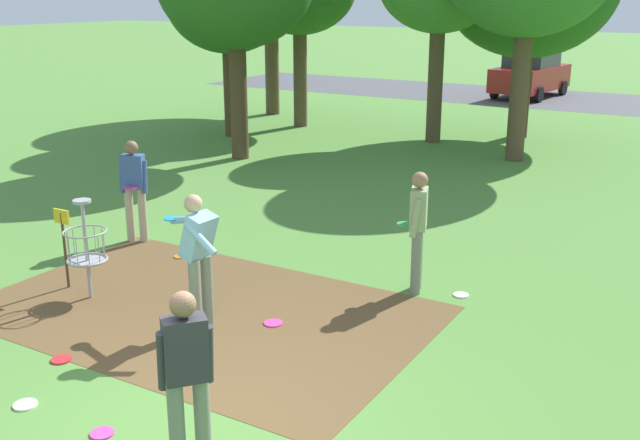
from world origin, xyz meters
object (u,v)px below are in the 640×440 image
at_px(frisbee_far_right, 180,257).
at_px(frisbee_scattered_a, 25,405).
at_px(disc_golf_basket, 84,244).
at_px(frisbee_mid_grass, 61,360).
at_px(player_throwing, 134,185).
at_px(player_waiting_left, 198,253).
at_px(player_foreground_watching, 187,374).
at_px(frisbee_by_tee, 273,323).
at_px(frisbee_near_basket, 102,433).
at_px(frisbee_far_left, 461,295).
at_px(tree_mid_right, 228,0).
at_px(parked_car_leftmost, 531,74).
at_px(frisbee_scattered_b, 199,364).
at_px(player_waiting_right, 418,225).

distance_m(frisbee_far_right, frisbee_scattered_a, 4.51).
xyz_separation_m(disc_golf_basket, frisbee_mid_grass, (1.17, -1.49, -0.74)).
height_order(player_throwing, player_waiting_left, same).
xyz_separation_m(player_foreground_watching, frisbee_by_tee, (-1.12, 2.91, -0.96)).
distance_m(frisbee_near_basket, frisbee_far_left, 5.25).
xyz_separation_m(player_waiting_left, frisbee_scattered_a, (-0.35, -2.37, -0.98)).
relative_size(frisbee_near_basket, frisbee_scattered_a, 0.94).
height_order(disc_golf_basket, frisbee_far_right, disc_golf_basket).
xyz_separation_m(frisbee_scattered_a, tree_mid_right, (-7.24, 13.05, 3.79)).
relative_size(frisbee_by_tee, frisbee_far_left, 1.13).
bearing_deg(frisbee_scattered_a, frisbee_mid_grass, 118.19).
xyz_separation_m(player_throwing, parked_car_leftmost, (0.58, 21.44, -0.05)).
xyz_separation_m(frisbee_mid_grass, parked_car_leftmost, (-1.70, 25.05, 0.91)).
bearing_deg(player_foreground_watching, frisbee_mid_grass, 161.91).
height_order(frisbee_near_basket, frisbee_scattered_b, same).
bearing_deg(frisbee_near_basket, disc_golf_basket, 139.22).
height_order(player_waiting_left, frisbee_near_basket, player_waiting_left).
xyz_separation_m(frisbee_far_right, frisbee_scattered_b, (2.56, -2.64, 0.00)).
xyz_separation_m(player_foreground_watching, tree_mid_right, (-9.43, 13.05, 2.83)).
relative_size(player_waiting_left, frisbee_by_tee, 7.04).
bearing_deg(frisbee_scattered_a, frisbee_far_right, 110.72).
height_order(player_foreground_watching, frisbee_far_left, player_foreground_watching).
bearing_deg(player_waiting_left, frisbee_far_left, 47.07).
height_order(frisbee_mid_grass, frisbee_scattered_b, same).
height_order(player_throwing, frisbee_scattered_b, player_throwing).
xyz_separation_m(player_waiting_right, frisbee_near_basket, (-1.11, -4.80, -0.96)).
relative_size(player_foreground_watching, tree_mid_right, 0.32).
bearing_deg(frisbee_by_tee, frisbee_far_left, 50.54).
bearing_deg(frisbee_far_right, frisbee_scattered_b, -45.89).
height_order(player_throwing, frisbee_mid_grass, player_throwing).
bearing_deg(frisbee_by_tee, frisbee_far_right, 153.73).
bearing_deg(player_waiting_right, parked_car_leftmost, 101.59).
height_order(frisbee_near_basket, tree_mid_right, tree_mid_right).
bearing_deg(frisbee_by_tee, player_foreground_watching, -68.87).
xyz_separation_m(player_foreground_watching, frisbee_scattered_b, (-1.22, 1.58, -0.96)).
height_order(disc_golf_basket, player_throwing, player_throwing).
relative_size(player_foreground_watching, player_throwing, 1.00).
xyz_separation_m(disc_golf_basket, player_waiting_left, (1.98, 0.03, 0.23)).
xyz_separation_m(disc_golf_basket, frisbee_scattered_b, (2.60, -0.78, -0.74)).
height_order(frisbee_by_tee, frisbee_mid_grass, same).
bearing_deg(player_waiting_right, frisbee_far_left, 14.17).
bearing_deg(parked_car_leftmost, frisbee_by_tee, -82.02).
relative_size(player_waiting_right, frisbee_mid_grass, 7.37).
relative_size(frisbee_mid_grass, frisbee_far_left, 1.08).
bearing_deg(frisbee_scattered_a, player_waiting_right, 65.85).
height_order(player_foreground_watching, frisbee_far_right, player_foreground_watching).
relative_size(player_throwing, frisbee_scattered_b, 7.11).
xyz_separation_m(player_waiting_left, parked_car_leftmost, (-2.51, 23.54, -0.06)).
bearing_deg(frisbee_mid_grass, player_waiting_right, 56.53).
height_order(frisbee_scattered_a, frisbee_scattered_b, same).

